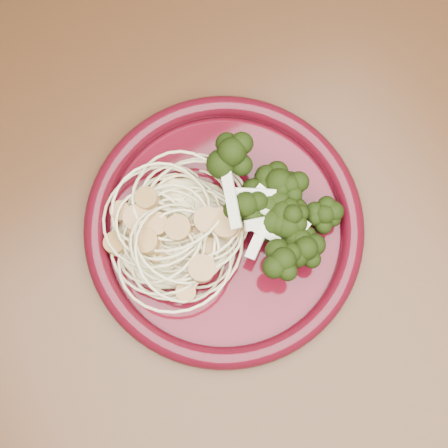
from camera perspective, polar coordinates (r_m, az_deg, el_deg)
name	(u,v)px	position (r m, az deg, el deg)	size (l,w,h in m)	color
dining_table	(172,291)	(0.66, -4.82, -6.15)	(1.20, 0.80, 0.75)	#472814
dinner_plate	(224,227)	(0.56, 0.00, -0.26)	(0.33, 0.33, 0.02)	#440711
spaghetti_pile	(178,230)	(0.55, -4.25, -0.57)	(0.11, 0.10, 0.03)	beige
scallop_cluster	(175,222)	(0.52, -4.51, 0.21)	(0.11, 0.11, 0.04)	#A98349
broccoli_pile	(281,215)	(0.54, 5.27, 0.87)	(0.08, 0.13, 0.05)	black
onion_garnish	(285,206)	(0.51, 5.56, 1.67)	(0.06, 0.09, 0.05)	beige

